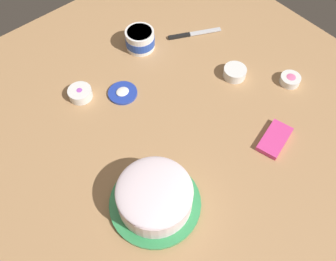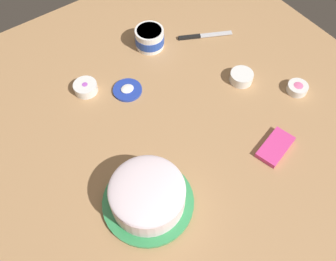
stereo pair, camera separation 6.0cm
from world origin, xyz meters
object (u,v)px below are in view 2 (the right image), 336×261
(sprinkle_bowl_rainbow, at_px, (86,87))
(sprinkle_bowl_pink, at_px, (297,88))
(frosted_cake, at_px, (147,196))
(frosting_tub_lid, at_px, (127,90))
(spreading_knife, at_px, (200,36))
(frosting_tub, at_px, (150,38))
(sprinkle_bowl_yellow, at_px, (241,77))
(candy_box_lower, at_px, (275,147))

(sprinkle_bowl_rainbow, relative_size, sprinkle_bowl_pink, 1.15)
(frosted_cake, xyz_separation_m, sprinkle_bowl_pink, (-0.72, -0.05, -0.04))
(frosting_tub_lid, bearing_deg, frosted_cake, 65.98)
(spreading_knife, bearing_deg, sprinkle_bowl_pink, 104.47)
(frosting_tub, relative_size, sprinkle_bowl_rainbow, 1.35)
(frosted_cake, distance_m, sprinkle_bowl_pink, 0.73)
(sprinkle_bowl_yellow, height_order, sprinkle_bowl_rainbow, sprinkle_bowl_yellow)
(sprinkle_bowl_yellow, distance_m, sprinkle_bowl_rainbow, 0.61)
(spreading_knife, height_order, sprinkle_bowl_rainbow, sprinkle_bowl_rainbow)
(frosted_cake, relative_size, frosting_tub_lid, 2.58)
(frosting_tub, height_order, sprinkle_bowl_pink, frosting_tub)
(frosting_tub, distance_m, spreading_knife, 0.23)
(spreading_knife, xyz_separation_m, candy_box_lower, (0.14, 0.59, 0.00))
(frosted_cake, height_order, candy_box_lower, frosted_cake)
(frosted_cake, bearing_deg, frosting_tub, -124.49)
(sprinkle_bowl_yellow, bearing_deg, sprinkle_bowl_rainbow, -30.65)
(spreading_knife, distance_m, sprinkle_bowl_pink, 0.47)
(frosting_tub_lid, xyz_separation_m, spreading_knife, (-0.42, -0.07, -0.00))
(frosted_cake, distance_m, spreading_knife, 0.79)
(sprinkle_bowl_rainbow, distance_m, candy_box_lower, 0.74)
(frosted_cake, distance_m, frosting_tub, 0.71)
(frosting_tub_lid, xyz_separation_m, sprinkle_bowl_pink, (-0.53, 0.38, 0.01))
(frosting_tub, relative_size, sprinkle_bowl_pink, 1.55)
(sprinkle_bowl_rainbow, bearing_deg, frosted_cake, 83.27)
(sprinkle_bowl_yellow, bearing_deg, frosting_tub, -63.81)
(frosting_tub, distance_m, sprinkle_bowl_rainbow, 0.35)
(frosted_cake, xyz_separation_m, frosting_tub_lid, (-0.19, -0.43, -0.05))
(sprinkle_bowl_pink, bearing_deg, frosted_cake, 3.79)
(frosting_tub_lid, height_order, candy_box_lower, candy_box_lower)
(candy_box_lower, bearing_deg, sprinkle_bowl_pink, -166.31)
(frosting_tub_lid, bearing_deg, sprinkle_bowl_yellow, 151.30)
(frosting_tub_lid, bearing_deg, sprinkle_bowl_pink, 144.52)
(frosted_cake, bearing_deg, sprinkle_bowl_rainbow, -96.73)
(candy_box_lower, bearing_deg, sprinkle_bowl_yellow, -125.38)
(sprinkle_bowl_yellow, distance_m, sprinkle_bowl_pink, 0.22)
(frosting_tub, distance_m, sprinkle_bowl_pink, 0.63)
(frosting_tub_lid, height_order, sprinkle_bowl_rainbow, sprinkle_bowl_rainbow)
(frosted_cake, xyz_separation_m, frosting_tub, (-0.40, -0.58, -0.01))
(frosting_tub, xyz_separation_m, candy_box_lower, (-0.07, 0.67, -0.03))
(spreading_knife, relative_size, sprinkle_bowl_rainbow, 2.43)
(spreading_knife, distance_m, sprinkle_bowl_yellow, 0.29)
(sprinkle_bowl_pink, xyz_separation_m, candy_box_lower, (0.25, 0.14, -0.01))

